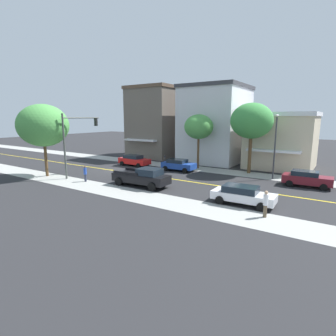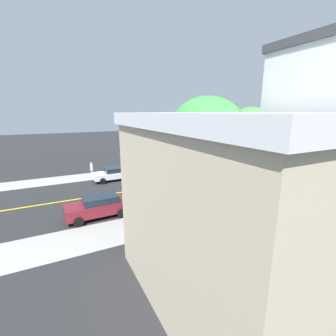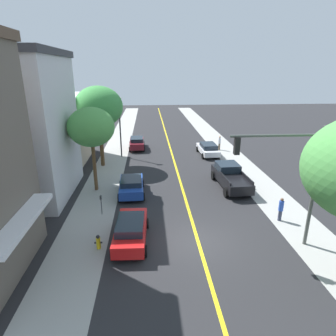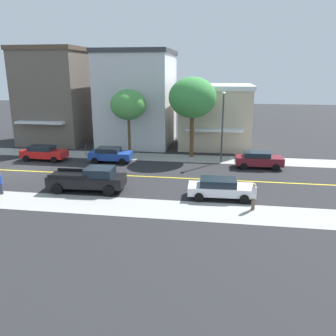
% 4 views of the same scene
% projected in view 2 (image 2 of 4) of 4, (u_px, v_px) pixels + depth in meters
% --- Properties ---
extents(ground_plane, '(140.00, 140.00, 0.00)m').
position_uv_depth(ground_plane, '(264.00, 170.00, 29.61)').
color(ground_plane, '#262628').
extents(sidewalk_left, '(3.22, 126.00, 0.01)m').
position_uv_depth(sidewalk_left, '(319.00, 185.00, 23.59)').
color(sidewalk_left, '#9E9E99').
rests_on(sidewalk_left, ground).
extents(sidewalk_right, '(3.22, 126.00, 0.01)m').
position_uv_depth(sidewalk_right, '(227.00, 160.00, 35.62)').
color(sidewalk_right, '#9E9E99').
rests_on(sidewalk_right, ground).
extents(road_centerline_stripe, '(0.20, 126.00, 0.00)m').
position_uv_depth(road_centerline_stripe, '(264.00, 170.00, 29.61)').
color(road_centerline_stripe, yellow).
rests_on(road_centerline_stripe, ground).
extents(brick_apartment_block, '(9.69, 8.28, 7.20)m').
position_uv_depth(brick_apartment_block, '(249.00, 205.00, 9.18)').
color(brick_apartment_block, beige).
rests_on(brick_apartment_block, ground).
extents(street_tree_left_near, '(4.83, 4.83, 8.22)m').
position_uv_depth(street_tree_left_near, '(207.00, 129.00, 14.91)').
color(street_tree_left_near, brown).
rests_on(street_tree_left_near, ground).
extents(street_tree_right_corner, '(3.70, 3.70, 6.95)m').
position_uv_depth(street_tree_right_corner, '(271.00, 136.00, 18.34)').
color(street_tree_right_corner, brown).
rests_on(street_tree_right_corner, ground).
extents(street_tree_left_far, '(5.45, 5.45, 8.00)m').
position_uv_depth(street_tree_left_far, '(250.00, 122.00, 35.55)').
color(street_tree_left_far, brown).
rests_on(street_tree_left_far, ground).
extents(fire_hydrant, '(0.44, 0.24, 0.87)m').
position_uv_depth(fire_hydrant, '(311.00, 177.00, 24.64)').
color(fire_hydrant, yellow).
rests_on(fire_hydrant, ground).
extents(parking_meter, '(0.12, 0.18, 1.43)m').
position_uv_depth(parking_meter, '(289.00, 179.00, 22.33)').
color(parking_meter, '#4C4C51').
rests_on(parking_meter, ground).
extents(traffic_light_mast, '(5.00, 0.32, 6.97)m').
position_uv_depth(traffic_light_mast, '(244.00, 131.00, 32.93)').
color(traffic_light_mast, '#474C47').
rests_on(traffic_light_mast, ground).
extents(street_lamp, '(0.70, 0.36, 6.86)m').
position_uv_depth(street_lamp, '(152.00, 158.00, 15.48)').
color(street_lamp, '#38383D').
rests_on(street_lamp, ground).
extents(red_sedan_left_curb, '(2.09, 4.58, 1.48)m').
position_uv_depth(red_sedan_left_curb, '(292.00, 171.00, 25.88)').
color(red_sedan_left_curb, red).
rests_on(red_sedan_left_curb, ground).
extents(maroon_sedan_left_curb, '(2.10, 4.40, 1.52)m').
position_uv_depth(maroon_sedan_left_curb, '(98.00, 206.00, 16.22)').
color(maroon_sedan_left_curb, maroon).
rests_on(maroon_sedan_left_curb, ground).
extents(white_sedan_right_curb, '(2.22, 4.76, 1.42)m').
position_uv_depth(white_sedan_right_curb, '(115.00, 173.00, 25.17)').
color(white_sedan_right_curb, silver).
rests_on(white_sedan_right_curb, ground).
extents(blue_sedan_left_curb, '(2.20, 4.21, 1.45)m').
position_uv_depth(blue_sedan_left_curb, '(248.00, 180.00, 22.57)').
color(blue_sedan_left_curb, '#1E429E').
rests_on(blue_sedan_left_curb, ground).
extents(black_pickup_truck, '(2.47, 5.80, 1.83)m').
position_uv_depth(black_pickup_truck, '(192.00, 163.00, 29.40)').
color(black_pickup_truck, black).
rests_on(black_pickup_truck, ground).
extents(pedestrian_blue_shirt, '(0.31, 0.31, 1.65)m').
position_uv_depth(pedestrian_blue_shirt, '(221.00, 157.00, 33.61)').
color(pedestrian_blue_shirt, '#33384C').
rests_on(pedestrian_blue_shirt, ground).
extents(pedestrian_white_shirt, '(0.31, 0.31, 1.81)m').
position_uv_depth(pedestrian_white_shirt, '(92.00, 169.00, 25.81)').
color(pedestrian_white_shirt, brown).
rests_on(pedestrian_white_shirt, ground).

